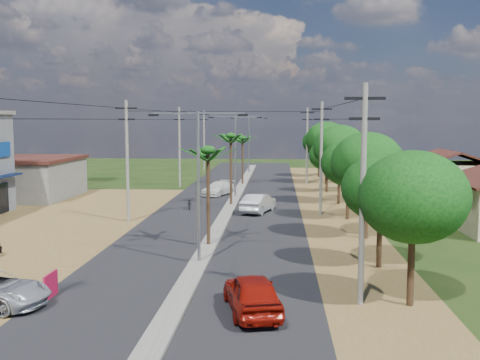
# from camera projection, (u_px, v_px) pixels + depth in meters

# --- Properties ---
(ground) EXTENTS (160.00, 160.00, 0.00)m
(ground) POSITION_uv_depth(u_px,v_px,m) (199.00, 264.00, 29.43)
(ground) COLOR black
(ground) RESTS_ON ground
(road) EXTENTS (12.00, 110.00, 0.04)m
(road) POSITION_uv_depth(u_px,v_px,m) (226.00, 216.00, 44.31)
(road) COLOR black
(road) RESTS_ON ground
(median) EXTENTS (1.00, 90.00, 0.18)m
(median) POSITION_uv_depth(u_px,v_px,m) (229.00, 209.00, 47.28)
(median) COLOR #605E56
(median) RESTS_ON ground
(dirt_shoulder_east) EXTENTS (5.00, 90.00, 0.03)m
(dirt_shoulder_east) POSITION_uv_depth(u_px,v_px,m) (334.00, 217.00, 43.74)
(dirt_shoulder_east) COLOR brown
(dirt_shoulder_east) RESTS_ON ground
(low_shed) EXTENTS (10.40, 10.40, 3.95)m
(low_shed) POSITION_uv_depth(u_px,v_px,m) (19.00, 178.00, 54.45)
(low_shed) COLOR #605E56
(low_shed) RESTS_ON ground
(house_east_far) EXTENTS (7.60, 7.50, 4.60)m
(house_east_far) POSITION_uv_depth(u_px,v_px,m) (449.00, 172.00, 55.54)
(house_east_far) COLOR #948D64
(house_east_far) RESTS_ON ground
(tree_east_a) EXTENTS (4.40, 4.40, 6.37)m
(tree_east_a) POSITION_uv_depth(u_px,v_px,m) (413.00, 197.00, 22.36)
(tree_east_a) COLOR black
(tree_east_a) RESTS_ON ground
(tree_east_b) EXTENTS (4.00, 4.00, 5.83)m
(tree_east_b) POSITION_uv_depth(u_px,v_px,m) (381.00, 188.00, 28.37)
(tree_east_b) COLOR black
(tree_east_b) RESTS_ON ground
(tree_east_c) EXTENTS (4.60, 4.60, 6.83)m
(tree_east_c) POSITION_uv_depth(u_px,v_px,m) (367.00, 163.00, 35.21)
(tree_east_c) COLOR black
(tree_east_c) RESTS_ON ground
(tree_east_d) EXTENTS (4.20, 4.20, 6.13)m
(tree_east_d) POSITION_uv_depth(u_px,v_px,m) (348.00, 163.00, 42.23)
(tree_east_d) COLOR black
(tree_east_d) RESTS_ON ground
(tree_east_e) EXTENTS (4.80, 4.80, 7.14)m
(tree_east_e) POSITION_uv_depth(u_px,v_px,m) (340.00, 148.00, 50.07)
(tree_east_e) COLOR black
(tree_east_e) RESTS_ON ground
(tree_east_f) EXTENTS (3.80, 3.80, 5.52)m
(tree_east_f) POSITION_uv_depth(u_px,v_px,m) (327.00, 155.00, 58.16)
(tree_east_f) COLOR black
(tree_east_f) RESTS_ON ground
(tree_east_g) EXTENTS (5.00, 5.00, 7.38)m
(tree_east_g) POSITION_uv_depth(u_px,v_px,m) (327.00, 140.00, 65.91)
(tree_east_g) COLOR black
(tree_east_g) RESTS_ON ground
(tree_east_h) EXTENTS (4.40, 4.40, 6.52)m
(tree_east_h) POSITION_uv_depth(u_px,v_px,m) (319.00, 142.00, 73.93)
(tree_east_h) COLOR black
(tree_east_h) RESTS_ON ground
(palm_median_near) EXTENTS (2.00, 2.00, 6.15)m
(palm_median_near) POSITION_uv_depth(u_px,v_px,m) (208.00, 155.00, 32.81)
(palm_median_near) COLOR black
(palm_median_near) RESTS_ON ground
(palm_median_mid) EXTENTS (2.00, 2.00, 6.55)m
(palm_median_mid) POSITION_uv_depth(u_px,v_px,m) (231.00, 139.00, 48.64)
(palm_median_mid) COLOR black
(palm_median_mid) RESTS_ON ground
(palm_median_far) EXTENTS (2.00, 2.00, 5.85)m
(palm_median_far) POSITION_uv_depth(u_px,v_px,m) (243.00, 140.00, 64.58)
(palm_median_far) COLOR black
(palm_median_far) RESTS_ON ground
(streetlight_near) EXTENTS (5.10, 0.18, 8.00)m
(streetlight_near) POSITION_uv_depth(u_px,v_px,m) (198.00, 174.00, 28.92)
(streetlight_near) COLOR gray
(streetlight_near) RESTS_ON ground
(streetlight_mid) EXTENTS (5.10, 0.18, 8.00)m
(streetlight_mid) POSITION_uv_depth(u_px,v_px,m) (235.00, 149.00, 53.72)
(streetlight_mid) COLOR gray
(streetlight_mid) RESTS_ON ground
(streetlight_far) EXTENTS (5.10, 0.18, 8.00)m
(streetlight_far) POSITION_uv_depth(u_px,v_px,m) (249.00, 140.00, 78.52)
(streetlight_far) COLOR gray
(streetlight_far) RESTS_ON ground
(utility_pole_w_b) EXTENTS (1.60, 0.24, 9.00)m
(utility_pole_w_b) POSITION_uv_depth(u_px,v_px,m) (127.00, 158.00, 41.30)
(utility_pole_w_b) COLOR #605E56
(utility_pole_w_b) RESTS_ON ground
(utility_pole_w_c) EXTENTS (1.60, 0.24, 9.00)m
(utility_pole_w_c) POSITION_uv_depth(u_px,v_px,m) (179.00, 145.00, 63.13)
(utility_pole_w_c) COLOR #605E56
(utility_pole_w_c) RESTS_ON ground
(utility_pole_w_d) EXTENTS (1.60, 0.24, 9.00)m
(utility_pole_w_d) POSITION_uv_depth(u_px,v_px,m) (204.00, 139.00, 83.96)
(utility_pole_w_d) COLOR #605E56
(utility_pole_w_d) RESTS_ON ground
(utility_pole_e_a) EXTENTS (1.60, 0.24, 9.00)m
(utility_pole_e_a) POSITION_uv_depth(u_px,v_px,m) (363.00, 190.00, 22.47)
(utility_pole_e_a) COLOR #605E56
(utility_pole_e_a) RESTS_ON ground
(utility_pole_e_b) EXTENTS (1.60, 0.24, 9.00)m
(utility_pole_e_b) POSITION_uv_depth(u_px,v_px,m) (321.00, 155.00, 44.29)
(utility_pole_e_b) COLOR #605E56
(utility_pole_e_b) RESTS_ON ground
(utility_pole_e_c) EXTENTS (1.60, 0.24, 9.00)m
(utility_pole_e_c) POSITION_uv_depth(u_px,v_px,m) (307.00, 144.00, 66.12)
(utility_pole_e_c) COLOR #605E56
(utility_pole_e_c) RESTS_ON ground
(car_red_near) EXTENTS (2.82, 4.89, 1.56)m
(car_red_near) POSITION_uv_depth(u_px,v_px,m) (252.00, 294.00, 21.91)
(car_red_near) COLOR maroon
(car_red_near) RESTS_ON ground
(car_silver_mid) EXTENTS (2.90, 4.96, 1.55)m
(car_silver_mid) POSITION_uv_depth(u_px,v_px,m) (258.00, 203.00, 45.70)
(car_silver_mid) COLOR #9FA2A7
(car_silver_mid) RESTS_ON ground
(car_white_far) EXTENTS (3.45, 5.01, 1.35)m
(car_white_far) POSITION_uv_depth(u_px,v_px,m) (218.00, 189.00, 56.26)
(car_white_far) COLOR silver
(car_white_far) RESTS_ON ground
(moto_rider_east) EXTENTS (0.91, 1.63, 0.81)m
(moto_rider_east) POSITION_uv_depth(u_px,v_px,m) (234.00, 298.00, 22.62)
(moto_rider_east) COLOR black
(moto_rider_east) RESTS_ON ground
(moto_rider_west_a) EXTENTS (1.00, 2.04, 1.03)m
(moto_rider_west_a) POSITION_uv_depth(u_px,v_px,m) (189.00, 203.00, 47.51)
(moto_rider_west_a) COLOR black
(moto_rider_west_a) RESTS_ON ground
(moto_rider_west_b) EXTENTS (0.84, 1.55, 0.90)m
(moto_rider_west_b) POSITION_uv_depth(u_px,v_px,m) (226.00, 189.00, 57.64)
(moto_rider_west_b) COLOR black
(moto_rider_west_b) RESTS_ON ground
(roadside_sign) EXTENTS (0.10, 1.32, 1.10)m
(roadside_sign) POSITION_uv_depth(u_px,v_px,m) (51.00, 286.00, 23.79)
(roadside_sign) COLOR maroon
(roadside_sign) RESTS_ON ground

